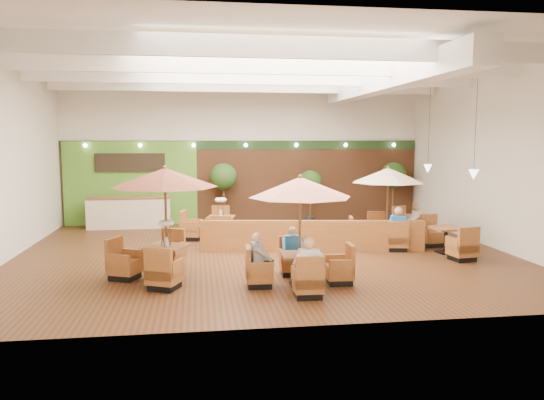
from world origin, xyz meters
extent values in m
plane|color=#381E0F|center=(0.00, 0.00, 0.00)|extent=(14.00, 14.00, 0.00)
cube|color=silver|center=(0.00, 6.00, 2.75)|extent=(14.00, 0.04, 5.50)
cube|color=silver|center=(0.00, -6.00, 2.75)|extent=(14.00, 0.04, 5.50)
cube|color=silver|center=(-7.00, 0.00, 2.75)|extent=(0.04, 12.00, 5.50)
cube|color=silver|center=(7.00, 0.00, 2.75)|extent=(0.04, 12.00, 5.50)
cube|color=white|center=(0.00, 0.00, 5.50)|extent=(14.00, 12.00, 0.04)
cube|color=brown|center=(0.00, 5.94, 1.60)|extent=(13.90, 0.10, 3.20)
cube|color=#1E3819|center=(0.00, 5.93, 3.05)|extent=(13.90, 0.12, 0.35)
cube|color=#528F29|center=(-4.40, 5.88, 1.60)|extent=(5.00, 0.08, 3.20)
cube|color=black|center=(-4.40, 5.80, 2.40)|extent=(2.60, 0.08, 0.70)
cube|color=white|center=(3.50, 0.00, 4.95)|extent=(0.60, 11.00, 0.60)
cube|color=white|center=(0.00, -4.00, 5.15)|extent=(13.60, 0.12, 0.45)
cube|color=white|center=(0.00, -1.30, 5.15)|extent=(13.60, 0.12, 0.45)
cube|color=white|center=(0.00, 1.30, 5.15)|extent=(13.60, 0.12, 0.45)
cube|color=white|center=(0.00, 4.00, 5.15)|extent=(13.60, 0.12, 0.45)
cylinder|color=black|center=(5.80, -1.00, 3.90)|extent=(0.01, 0.01, 3.20)
cone|color=white|center=(5.80, -1.00, 2.30)|extent=(0.28, 0.28, 0.28)
cylinder|color=black|center=(5.80, 2.00, 3.90)|extent=(0.01, 0.01, 3.20)
cone|color=white|center=(5.80, 2.00, 2.30)|extent=(0.28, 0.28, 0.28)
sphere|color=#FFEAC6|center=(-6.00, 5.70, 3.05)|extent=(0.14, 0.14, 0.14)
sphere|color=#FFEAC6|center=(-4.00, 5.70, 3.05)|extent=(0.14, 0.14, 0.14)
sphere|color=#FFEAC6|center=(-2.00, 5.70, 3.05)|extent=(0.14, 0.14, 0.14)
sphere|color=#FFEAC6|center=(0.00, 5.70, 3.05)|extent=(0.14, 0.14, 0.14)
sphere|color=#FFEAC6|center=(2.00, 5.70, 3.05)|extent=(0.14, 0.14, 0.14)
sphere|color=#FFEAC6|center=(4.00, 5.70, 3.05)|extent=(0.14, 0.14, 0.14)
sphere|color=#FFEAC6|center=(6.00, 5.70, 3.05)|extent=(0.14, 0.14, 0.14)
cube|color=beige|center=(-4.40, 5.10, 0.55)|extent=(3.00, 0.70, 1.10)
cube|color=brown|center=(-4.40, 5.10, 1.15)|extent=(3.00, 0.75, 0.06)
cube|color=brown|center=(1.45, 0.16, 0.46)|extent=(6.55, 1.15, 0.91)
cube|color=brown|center=(-2.63, -2.29, 0.74)|extent=(1.16, 1.16, 0.06)
cylinder|color=black|center=(-2.63, -2.29, 0.38)|extent=(0.10, 0.10, 0.68)
cube|color=black|center=(-2.63, -2.29, 0.02)|extent=(0.61, 0.61, 0.04)
cube|color=brown|center=(-2.63, -3.28, 0.31)|extent=(0.85, 0.85, 0.33)
cube|color=brown|center=(-2.52, -3.52, 0.62)|extent=(0.63, 0.36, 0.72)
cube|color=brown|center=(-2.90, -3.15, 0.52)|extent=(0.31, 0.55, 0.29)
cube|color=brown|center=(-2.35, -3.40, 0.52)|extent=(0.31, 0.55, 0.29)
cube|color=black|center=(-2.63, -3.28, 0.07)|extent=(0.75, 0.75, 0.14)
cube|color=brown|center=(-2.63, -1.31, 0.31)|extent=(0.85, 0.85, 0.33)
cube|color=brown|center=(-2.74, -1.07, 0.62)|extent=(0.63, 0.36, 0.72)
cube|color=brown|center=(-2.35, -1.44, 0.52)|extent=(0.31, 0.55, 0.29)
cube|color=brown|center=(-2.90, -1.19, 0.52)|extent=(0.31, 0.55, 0.29)
cube|color=black|center=(-2.63, -1.31, 0.07)|extent=(0.75, 0.75, 0.14)
cube|color=brown|center=(-3.61, -2.29, 0.31)|extent=(0.85, 0.85, 0.33)
cube|color=brown|center=(-3.36, -2.18, 0.62)|extent=(0.36, 0.63, 0.72)
cube|color=brown|center=(-3.48, -2.02, 0.52)|extent=(0.55, 0.31, 0.29)
cube|color=brown|center=(-3.73, -2.57, 0.52)|extent=(0.55, 0.31, 0.29)
cube|color=black|center=(-3.61, -2.29, 0.07)|extent=(0.75, 0.75, 0.14)
cylinder|color=brown|center=(-2.63, -2.29, 1.29)|extent=(0.06, 0.06, 2.58)
cone|color=#5C2A1B|center=(-2.63, -2.29, 2.40)|extent=(2.48, 2.48, 0.45)
sphere|color=brown|center=(-2.63, -2.29, 2.63)|extent=(0.10, 0.10, 0.10)
cylinder|color=silver|center=(-2.63, -2.29, 0.88)|extent=(0.10, 0.10, 0.22)
cube|color=brown|center=(0.39, -3.38, 0.70)|extent=(0.85, 0.85, 0.06)
cylinder|color=black|center=(0.39, -3.38, 0.36)|extent=(0.10, 0.10, 0.64)
cube|color=black|center=(0.39, -3.38, 0.02)|extent=(0.45, 0.45, 0.04)
cube|color=brown|center=(0.39, -4.30, 0.29)|extent=(0.62, 0.62, 0.31)
cube|color=brown|center=(0.40, -4.55, 0.58)|extent=(0.60, 0.12, 0.68)
cube|color=brown|center=(0.11, -4.29, 0.48)|extent=(0.10, 0.53, 0.27)
cube|color=brown|center=(0.67, -4.31, 0.48)|extent=(0.10, 0.53, 0.27)
cube|color=black|center=(0.39, -4.30, 0.07)|extent=(0.55, 0.55, 0.14)
cube|color=brown|center=(0.39, -2.46, 0.29)|extent=(0.62, 0.62, 0.31)
cube|color=brown|center=(0.38, -2.21, 0.58)|extent=(0.60, 0.12, 0.68)
cube|color=brown|center=(0.67, -2.47, 0.48)|extent=(0.10, 0.53, 0.27)
cube|color=brown|center=(0.11, -2.45, 0.48)|extent=(0.10, 0.53, 0.27)
cube|color=black|center=(0.39, -2.46, 0.07)|extent=(0.55, 0.55, 0.14)
cube|color=brown|center=(-0.53, -3.38, 0.29)|extent=(0.62, 0.62, 0.31)
cube|color=brown|center=(-0.28, -3.37, 0.58)|extent=(0.12, 0.60, 0.68)
cube|color=brown|center=(-0.52, -3.10, 0.48)|extent=(0.53, 0.10, 0.27)
cube|color=brown|center=(-0.54, -3.66, 0.48)|extent=(0.53, 0.10, 0.27)
cube|color=black|center=(-0.53, -3.38, 0.07)|extent=(0.55, 0.55, 0.14)
cube|color=brown|center=(1.30, -3.38, 0.29)|extent=(0.62, 0.62, 0.31)
cube|color=brown|center=(1.05, -3.39, 0.58)|extent=(0.12, 0.60, 0.68)
cube|color=brown|center=(1.30, -3.66, 0.48)|extent=(0.53, 0.10, 0.27)
cube|color=brown|center=(1.31, -3.10, 0.48)|extent=(0.53, 0.10, 0.27)
cube|color=black|center=(1.30, -3.38, 0.07)|extent=(0.55, 0.55, 0.14)
cylinder|color=brown|center=(0.39, -3.38, 1.21)|extent=(0.06, 0.06, 2.42)
cone|color=tan|center=(0.39, -3.38, 2.24)|extent=(2.32, 2.32, 0.45)
sphere|color=brown|center=(0.39, -3.38, 2.47)|extent=(0.10, 0.10, 0.10)
cube|color=brown|center=(3.95, 0.77, 0.68)|extent=(0.95, 0.95, 0.06)
cylinder|color=black|center=(3.95, 0.77, 0.35)|extent=(0.09, 0.09, 0.62)
cube|color=black|center=(3.95, 0.77, 0.02)|extent=(0.50, 0.50, 0.04)
cube|color=brown|center=(3.95, -0.12, 0.28)|extent=(0.69, 0.69, 0.30)
cube|color=brown|center=(4.00, -0.36, 0.57)|extent=(0.59, 0.21, 0.66)
cube|color=brown|center=(3.69, -0.07, 0.47)|extent=(0.18, 0.52, 0.26)
cube|color=brown|center=(4.22, -0.18, 0.47)|extent=(0.18, 0.52, 0.26)
cube|color=black|center=(3.95, -0.12, 0.07)|extent=(0.61, 0.61, 0.13)
cube|color=brown|center=(3.95, 1.67, 0.28)|extent=(0.69, 0.69, 0.30)
cube|color=brown|center=(3.91, 1.91, 0.57)|extent=(0.59, 0.21, 0.66)
cube|color=brown|center=(4.22, 1.62, 0.47)|extent=(0.18, 0.52, 0.26)
cube|color=brown|center=(3.69, 1.73, 0.47)|extent=(0.18, 0.52, 0.26)
cube|color=black|center=(3.95, 1.67, 0.07)|extent=(0.61, 0.61, 0.13)
cube|color=brown|center=(3.06, 0.77, 0.28)|extent=(0.69, 0.69, 0.30)
cube|color=brown|center=(3.30, 0.82, 0.57)|extent=(0.21, 0.59, 0.66)
cube|color=brown|center=(3.11, 1.04, 0.47)|extent=(0.52, 0.18, 0.26)
cube|color=brown|center=(3.00, 0.51, 0.47)|extent=(0.52, 0.18, 0.26)
cube|color=black|center=(3.06, 0.77, 0.07)|extent=(0.61, 0.61, 0.13)
cube|color=brown|center=(4.85, 0.77, 0.28)|extent=(0.69, 0.69, 0.30)
cube|color=brown|center=(4.61, 0.72, 0.57)|extent=(0.21, 0.59, 0.66)
cube|color=brown|center=(4.80, 0.51, 0.47)|extent=(0.52, 0.18, 0.26)
cube|color=brown|center=(4.91, 1.04, 0.47)|extent=(0.52, 0.18, 0.26)
cube|color=black|center=(4.85, 0.77, 0.07)|extent=(0.61, 0.61, 0.13)
cylinder|color=brown|center=(3.95, 0.77, 1.18)|extent=(0.06, 0.06, 2.36)
cone|color=#C9AF8C|center=(3.95, 0.77, 2.18)|extent=(2.27, 2.27, 0.45)
sphere|color=brown|center=(3.95, 0.77, 2.41)|extent=(0.10, 0.10, 0.10)
cube|color=brown|center=(-1.14, 2.39, 0.73)|extent=(1.03, 1.03, 0.06)
cylinder|color=black|center=(-1.14, 2.39, 0.38)|extent=(0.10, 0.10, 0.67)
cube|color=black|center=(-1.14, 2.39, 0.02)|extent=(0.54, 0.54, 0.04)
cube|color=brown|center=(-1.14, 1.43, 0.30)|extent=(0.75, 0.75, 0.32)
cube|color=brown|center=(-1.08, 1.17, 0.61)|extent=(0.64, 0.24, 0.71)
cube|color=brown|center=(-1.43, 1.49, 0.51)|extent=(0.20, 0.56, 0.28)
cube|color=brown|center=(-0.85, 1.37, 0.51)|extent=(0.20, 0.56, 0.28)
cube|color=black|center=(-1.14, 1.43, 0.07)|extent=(0.67, 0.67, 0.14)
cube|color=brown|center=(-1.14, 3.36, 0.30)|extent=(0.75, 0.75, 0.32)
cube|color=brown|center=(-1.20, 3.61, 0.61)|extent=(0.64, 0.24, 0.71)
cube|color=brown|center=(-0.85, 3.29, 0.51)|extent=(0.20, 0.56, 0.28)
cube|color=brown|center=(-1.43, 3.42, 0.51)|extent=(0.20, 0.56, 0.28)
cube|color=black|center=(-1.14, 3.36, 0.07)|extent=(0.67, 0.67, 0.14)
cube|color=brown|center=(-2.10, 2.39, 0.30)|extent=(0.75, 0.75, 0.32)
cube|color=brown|center=(-1.85, 2.45, 0.61)|extent=(0.24, 0.64, 0.71)
cube|color=brown|center=(-2.04, 2.68, 0.51)|extent=(0.56, 0.20, 0.28)
cube|color=brown|center=(-2.17, 2.11, 0.51)|extent=(0.56, 0.20, 0.28)
cube|color=black|center=(-2.10, 2.39, 0.07)|extent=(0.67, 0.67, 0.14)
cylinder|color=silver|center=(-1.14, 2.39, 0.87)|extent=(0.10, 0.10, 0.22)
cube|color=brown|center=(5.23, -0.63, 0.73)|extent=(0.97, 0.97, 0.06)
cylinder|color=black|center=(5.23, -0.63, 0.38)|extent=(0.10, 0.10, 0.67)
cube|color=black|center=(5.23, -0.63, 0.02)|extent=(0.52, 0.52, 0.04)
cube|color=brown|center=(5.23, -1.60, 0.30)|extent=(0.71, 0.71, 0.33)
cube|color=brown|center=(5.20, -1.86, 0.61)|extent=(0.64, 0.19, 0.71)
cube|color=brown|center=(4.94, -1.64, 0.51)|extent=(0.16, 0.56, 0.28)
cube|color=brown|center=(5.53, -1.56, 0.51)|extent=(0.16, 0.56, 0.28)
cube|color=black|center=(5.23, -1.60, 0.07)|extent=(0.63, 0.63, 0.14)
cube|color=brown|center=(5.23, 0.34, 0.30)|extent=(0.71, 0.71, 0.33)
cube|color=brown|center=(5.27, 0.60, 0.61)|extent=(0.64, 0.19, 0.71)
cube|color=brown|center=(5.53, 0.38, 0.51)|extent=(0.16, 0.56, 0.28)
cube|color=brown|center=(4.94, 0.30, 0.51)|extent=(0.16, 0.56, 0.28)
cube|color=black|center=(5.23, 0.34, 0.07)|extent=(0.63, 0.63, 0.14)
cube|color=brown|center=(5.40, 2.13, 0.67)|extent=(1.01, 1.01, 0.06)
cylinder|color=black|center=(5.40, 2.13, 0.34)|extent=(0.09, 0.09, 0.62)
cube|color=black|center=(5.40, 2.13, 0.02)|extent=(0.53, 0.53, 0.04)
cube|color=brown|center=(5.40, 1.25, 0.28)|extent=(0.74, 0.74, 0.30)
cube|color=brown|center=(5.32, 1.02, 0.56)|extent=(0.58, 0.28, 0.65)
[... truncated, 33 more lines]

